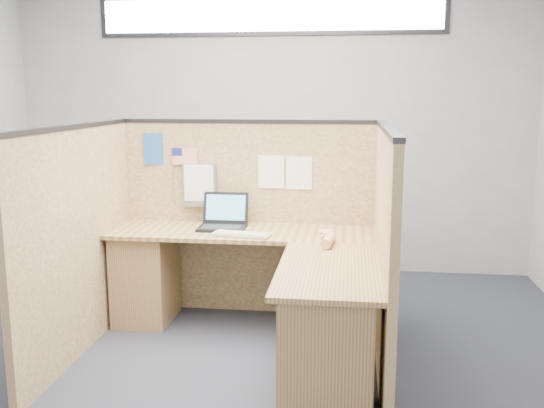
# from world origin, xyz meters

# --- Properties ---
(floor) EXTENTS (5.00, 5.00, 0.00)m
(floor) POSITION_xyz_m (0.00, 0.00, 0.00)
(floor) COLOR #21222F
(floor) RESTS_ON ground
(wall_back) EXTENTS (5.00, 0.00, 5.00)m
(wall_back) POSITION_xyz_m (0.00, 2.25, 1.40)
(wall_back) COLOR gray
(wall_back) RESTS_ON floor
(wall_front) EXTENTS (5.00, 0.00, 5.00)m
(wall_front) POSITION_xyz_m (0.00, -2.25, 1.40)
(wall_front) COLOR gray
(wall_front) RESTS_ON floor
(clerestory_window) EXTENTS (3.30, 0.04, 0.38)m
(clerestory_window) POSITION_xyz_m (0.00, 2.23, 2.45)
(clerestory_window) COLOR #232328
(clerestory_window) RESTS_ON wall_back
(cubicle_partitions) EXTENTS (2.06, 1.83, 1.53)m
(cubicle_partitions) POSITION_xyz_m (0.00, 0.43, 0.77)
(cubicle_partitions) COLOR brown
(cubicle_partitions) RESTS_ON floor
(l_desk) EXTENTS (1.95, 1.75, 0.73)m
(l_desk) POSITION_xyz_m (0.18, 0.29, 0.39)
(l_desk) COLOR brown
(l_desk) RESTS_ON floor
(laptop) EXTENTS (0.35, 0.33, 0.25)m
(laptop) POSITION_xyz_m (-0.15, 0.77, 0.79)
(laptop) COLOR black
(laptop) RESTS_ON l_desk
(keyboard) EXTENTS (0.43, 0.21, 0.03)m
(keyboard) POSITION_xyz_m (0.03, 0.49, 0.74)
(keyboard) COLOR gray
(keyboard) RESTS_ON l_desk
(mouse) EXTENTS (0.11, 0.08, 0.04)m
(mouse) POSITION_xyz_m (0.63, 0.50, 0.75)
(mouse) COLOR silver
(mouse) RESTS_ON l_desk
(hand_forearm) EXTENTS (0.10, 0.37, 0.08)m
(hand_forearm) POSITION_xyz_m (0.64, 0.37, 0.77)
(hand_forearm) COLOR tan
(hand_forearm) RESTS_ON l_desk
(blue_poster) EXTENTS (0.18, 0.03, 0.25)m
(blue_poster) POSITION_xyz_m (-0.74, 0.97, 1.30)
(blue_poster) COLOR #22509F
(blue_poster) RESTS_ON cubicle_partitions
(american_flag) EXTENTS (0.20, 0.01, 0.35)m
(american_flag) POSITION_xyz_m (-0.52, 0.96, 1.23)
(american_flag) COLOR olive
(american_flag) RESTS_ON cubicle_partitions
(file_holder) EXTENTS (0.26, 0.05, 0.34)m
(file_holder) POSITION_xyz_m (-0.38, 0.94, 1.02)
(file_holder) COLOR slate
(file_holder) RESTS_ON cubicle_partitions
(paper_left) EXTENTS (0.20, 0.01, 0.25)m
(paper_left) POSITION_xyz_m (0.39, 0.97, 1.13)
(paper_left) COLOR white
(paper_left) RESTS_ON cubicle_partitions
(paper_right) EXTENTS (0.20, 0.00, 0.25)m
(paper_right) POSITION_xyz_m (0.18, 0.97, 1.13)
(paper_right) COLOR white
(paper_right) RESTS_ON cubicle_partitions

